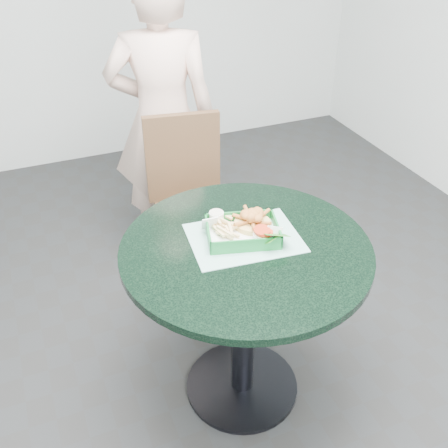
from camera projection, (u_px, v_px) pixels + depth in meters
name	position (u px, v px, depth m)	size (l,w,h in m)	color
floor	(242.00, 386.00, 2.31)	(4.00, 5.00, 0.02)	#303335
cafe_table	(245.00, 286.00, 1.98)	(0.91, 0.91, 0.75)	black
dining_chair	(190.00, 195.00, 2.62)	(0.37, 0.37, 0.93)	#3F2211
diner_person	(162.00, 114.00, 2.74)	(0.60, 0.40, 1.65)	beige
placemat	(244.00, 242.00, 1.92)	(0.40, 0.30, 0.00)	#86BFB2
food_basket	(242.00, 238.00, 1.92)	(0.26, 0.19, 0.05)	#167530
crab_sandwich	(248.00, 221.00, 1.95)	(0.13, 0.13, 0.08)	tan
fries_pile	(221.00, 232.00, 1.91)	(0.11, 0.12, 0.05)	#FAD38B
sauce_ramekin	(212.00, 224.00, 1.94)	(0.06, 0.06, 0.03)	white
garnish_cup	(267.00, 236.00, 1.89)	(0.11, 0.11, 0.04)	white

